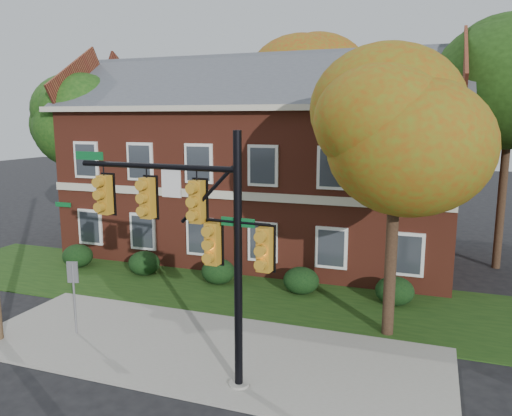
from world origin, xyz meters
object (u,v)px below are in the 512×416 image
(tree_near_right, at_px, (405,119))
(tree_left_rear, at_px, (80,119))
(hedge_left, at_px, (144,263))
(apartment_building, at_px, (260,154))
(hedge_right, at_px, (301,281))
(tree_far_rear, at_px, (323,83))
(hedge_far_left, at_px, (78,256))
(hedge_far_right, at_px, (395,291))
(sign_post, at_px, (74,286))
(traffic_signal, at_px, (196,229))
(hedge_center, at_px, (218,271))

(tree_near_right, height_order, tree_left_rear, tree_left_rear)
(hedge_left, distance_m, tree_near_right, 12.68)
(apartment_building, xyz_separation_m, hedge_left, (-3.50, -5.25, -4.46))
(hedge_right, bearing_deg, tree_left_rear, 162.63)
(tree_far_rear, bearing_deg, hedge_far_left, -122.50)
(hedge_far_right, height_order, sign_post, sign_post)
(apartment_building, xyz_separation_m, tree_left_rear, (-9.73, -1.12, 1.69))
(apartment_building, bearing_deg, traffic_signal, -78.05)
(hedge_right, height_order, hedge_far_right, same)
(sign_post, bearing_deg, hedge_far_right, 18.56)
(hedge_far_right, bearing_deg, tree_near_right, -85.48)
(apartment_building, height_order, tree_far_rear, tree_far_rear)
(hedge_far_right, xyz_separation_m, sign_post, (-9.16, -6.04, 1.10))
(tree_left_rear, bearing_deg, hedge_center, -23.04)
(hedge_right, xyz_separation_m, tree_left_rear, (-13.23, 4.14, 6.16))
(hedge_right, bearing_deg, apartment_building, 123.67)
(hedge_far_right, xyz_separation_m, tree_far_rear, (-5.66, 13.09, 8.32))
(hedge_left, distance_m, hedge_right, 7.00)
(traffic_signal, bearing_deg, hedge_far_left, 147.70)
(tree_left_rear, bearing_deg, hedge_far_right, -13.89)
(hedge_far_left, height_order, tree_far_rear, tree_far_rear)
(apartment_building, bearing_deg, tree_left_rear, -173.46)
(hedge_far_right, height_order, tree_far_rear, tree_far_rear)
(apartment_building, distance_m, tree_far_rear, 8.84)
(hedge_far_left, xyz_separation_m, hedge_left, (3.50, 0.00, 0.00))
(hedge_left, bearing_deg, apartment_building, 56.33)
(apartment_building, height_order, hedge_far_right, apartment_building)
(tree_near_right, bearing_deg, hedge_left, 165.19)
(hedge_far_left, distance_m, hedge_center, 7.00)
(tree_left_rear, bearing_deg, tree_far_rear, 38.97)
(hedge_right, distance_m, tree_far_rear, 15.66)
(apartment_building, height_order, hedge_far_left, apartment_building)
(tree_left_rear, bearing_deg, traffic_signal, -42.41)
(hedge_far_right, relative_size, tree_far_rear, 0.12)
(sign_post, bearing_deg, hedge_center, 55.46)
(hedge_far_left, xyz_separation_m, hedge_center, (7.00, 0.00, 0.00))
(hedge_far_left, relative_size, hedge_right, 1.00)
(apartment_building, relative_size, hedge_far_left, 13.43)
(tree_left_rear, distance_m, tree_far_rear, 14.40)
(tree_near_right, bearing_deg, tree_far_rear, 110.27)
(traffic_signal, bearing_deg, apartment_building, 106.24)
(hedge_left, height_order, tree_left_rear, tree_left_rear)
(hedge_center, bearing_deg, tree_far_rear, 84.15)
(hedge_far_left, relative_size, hedge_center, 1.00)
(hedge_left, bearing_deg, traffic_signal, -49.40)
(hedge_far_left, xyz_separation_m, tree_near_right, (14.22, -2.83, 6.14))
(hedge_far_left, bearing_deg, tree_left_rear, 123.42)
(apartment_building, xyz_separation_m, hedge_center, (0.00, -5.25, -4.46))
(tree_far_rear, xyz_separation_m, traffic_signal, (1.28, -20.24, -4.85))
(hedge_center, bearing_deg, sign_post, -109.71)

